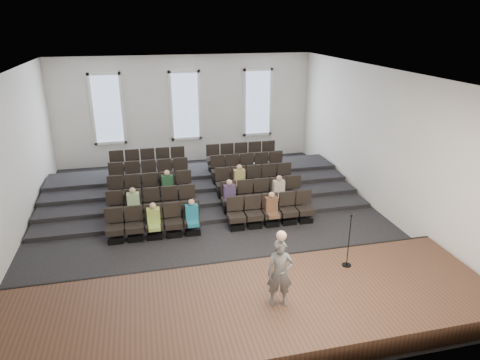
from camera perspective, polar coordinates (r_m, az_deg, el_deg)
The scene contains 14 objects.
ground at distance 14.65m, azimuth -3.79°, elevation -5.74°, with size 14.00×14.00×0.00m, color black.
ceiling at distance 13.20m, azimuth -4.31°, elevation 14.12°, with size 12.00×14.00×0.02m, color white.
wall_back at distance 20.47m, azimuth -7.29°, elevation 9.27°, with size 12.00×0.04×5.00m, color silver.
wall_front at distance 7.46m, azimuth 5.04°, elevation -12.02°, with size 12.00×0.04×5.00m, color silver.
wall_left at distance 14.13m, azimuth -28.88°, elevation 1.56°, with size 0.04×14.00×5.00m, color silver.
wall_right at distance 15.78m, azimuth 18.15°, elevation 4.95°, with size 0.04×14.00×5.00m, color silver.
stage at distance 10.26m, azimuth 1.18°, elevation -16.96°, with size 11.80×3.60×0.50m, color #4C2E20.
stage_lip at distance 11.67m, azimuth -1.01°, elevation -11.77°, with size 11.80×0.06×0.52m, color black.
risers at distance 17.44m, azimuth -5.55°, elevation -0.61°, with size 11.80×4.80×0.60m.
seating_rows at distance 15.76m, azimuth -4.78°, elevation -1.07°, with size 6.80×4.70×1.67m.
windows at distance 20.37m, azimuth -7.30°, elevation 9.78°, with size 8.44×0.10×3.24m.
audience at distance 14.59m, azimuth -4.07°, elevation -2.34°, with size 5.45×2.64×1.10m.
speaker at distance 9.63m, azimuth 5.35°, elevation -12.27°, with size 0.58×0.38×1.58m, color #565351.
mic_stand at distance 11.47m, azimuth 14.19°, elevation -9.12°, with size 0.24×0.24×1.46m.
Camera 1 is at (-2.05, -12.95, 6.53)m, focal length 32.00 mm.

